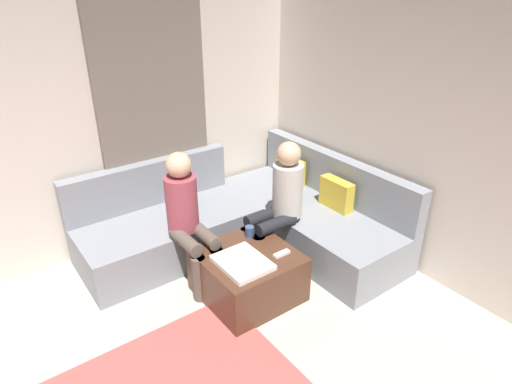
# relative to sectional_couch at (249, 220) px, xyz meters

# --- Properties ---
(wall_left) EXTENTS (0.12, 6.00, 2.70)m
(wall_left) POSITION_rel_sectional_couch_xyz_m (-0.86, -1.88, 1.07)
(wall_left) COLOR beige
(wall_left) RESTS_ON ground_plane
(curtain_panel) EXTENTS (0.06, 1.10, 2.50)m
(curtain_panel) POSITION_rel_sectional_couch_xyz_m (-0.76, -0.58, 0.97)
(curtain_panel) COLOR #726659
(curtain_panel) RESTS_ON ground_plane
(sectional_couch) EXTENTS (2.10, 2.55, 0.87)m
(sectional_couch) POSITION_rel_sectional_couch_xyz_m (0.00, 0.00, 0.00)
(sectional_couch) COLOR gray
(sectional_couch) RESTS_ON ground_plane
(ottoman) EXTENTS (0.76, 0.76, 0.42)m
(ottoman) POSITION_rel_sectional_couch_xyz_m (0.65, -0.48, -0.07)
(ottoman) COLOR #4C2D1E
(ottoman) RESTS_ON ground_plane
(folded_blanket) EXTENTS (0.44, 0.36, 0.04)m
(folded_blanket) POSITION_rel_sectional_couch_xyz_m (0.75, -0.60, 0.16)
(folded_blanket) COLOR white
(folded_blanket) RESTS_ON ottoman
(coffee_mug) EXTENTS (0.08, 0.08, 0.10)m
(coffee_mug) POSITION_rel_sectional_couch_xyz_m (0.43, -0.30, 0.19)
(coffee_mug) COLOR #334C72
(coffee_mug) RESTS_ON ottoman
(game_remote) EXTENTS (0.05, 0.15, 0.02)m
(game_remote) POSITION_rel_sectional_couch_xyz_m (0.83, -0.26, 0.15)
(game_remote) COLOR white
(game_remote) RESTS_ON ottoman
(person_on_couch_back) EXTENTS (0.30, 0.60, 1.20)m
(person_on_couch_back) POSITION_rel_sectional_couch_xyz_m (0.40, 0.06, 0.38)
(person_on_couch_back) COLOR black
(person_on_couch_back) RESTS_ON ground_plane
(person_on_couch_side) EXTENTS (0.60, 0.30, 1.20)m
(person_on_couch_side) POSITION_rel_sectional_couch_xyz_m (0.15, -0.75, 0.38)
(person_on_couch_side) COLOR brown
(person_on_couch_side) RESTS_ON ground_plane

